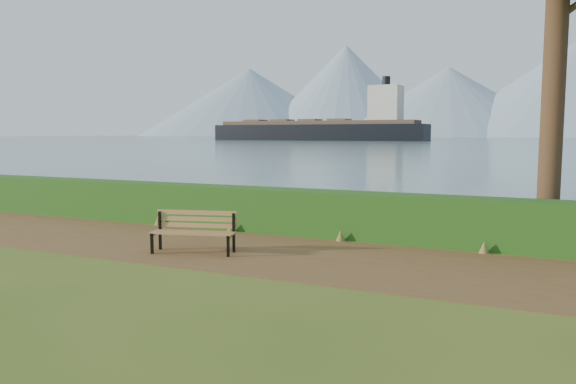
% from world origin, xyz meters
% --- Properties ---
extents(ground, '(140.00, 140.00, 0.00)m').
position_xyz_m(ground, '(0.00, 0.00, 0.00)').
color(ground, '#3E5618').
rests_on(ground, ground).
extents(path, '(40.00, 3.40, 0.01)m').
position_xyz_m(path, '(0.00, 0.30, 0.01)').
color(path, brown).
rests_on(path, ground).
extents(hedge, '(32.00, 0.85, 1.00)m').
position_xyz_m(hedge, '(0.00, 2.60, 0.50)').
color(hedge, '#154213').
rests_on(hedge, ground).
extents(water, '(700.00, 510.00, 0.00)m').
position_xyz_m(water, '(0.00, 260.00, 0.01)').
color(water, '#415A69').
rests_on(water, ground).
extents(mountains, '(585.00, 190.00, 70.00)m').
position_xyz_m(mountains, '(-9.17, 406.05, 27.70)').
color(mountains, '#798DA1').
rests_on(mountains, ground).
extents(bench, '(1.67, 0.86, 0.80)m').
position_xyz_m(bench, '(-0.57, -0.20, 0.46)').
color(bench, black).
rests_on(bench, ground).
extents(cargo_ship, '(69.10, 11.47, 20.95)m').
position_xyz_m(cargo_ship, '(-58.78, 155.95, 3.12)').
color(cargo_ship, black).
rests_on(cargo_ship, ground).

